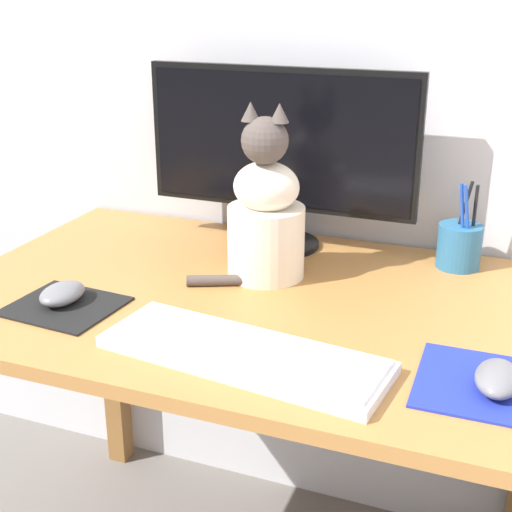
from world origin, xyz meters
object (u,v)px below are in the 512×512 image
keyboard (243,353)px  computer_mouse_left (62,294)px  monitor (280,150)px  computer_mouse_right (498,378)px  pen_cup (459,245)px  cat (265,214)px

keyboard → computer_mouse_left: 0.38m
monitor → computer_mouse_right: monitor is taller
pen_cup → monitor: bearing=-177.8°
computer_mouse_left → cat: cat is taller
cat → computer_mouse_left: bearing=-142.4°
pen_cup → computer_mouse_right: bearing=-77.3°
monitor → keyboard: bearing=-76.8°
computer_mouse_left → pen_cup: bearing=34.5°
monitor → cat: bearing=-79.8°
computer_mouse_left → cat: 0.39m
keyboard → cat: bearing=111.7°
monitor → computer_mouse_left: 0.52m
computer_mouse_right → monitor: bearing=137.0°
keyboard → computer_mouse_right: 0.36m
pen_cup → cat: bearing=-152.2°
keyboard → computer_mouse_left: size_ratio=4.80×
keyboard → pen_cup: 0.56m
computer_mouse_left → cat: size_ratio=0.29×
keyboard → computer_mouse_left: computer_mouse_left is taller
computer_mouse_right → computer_mouse_left: bearing=178.0°
computer_mouse_left → pen_cup: pen_cup is taller
cat → pen_cup: bearing=24.1°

